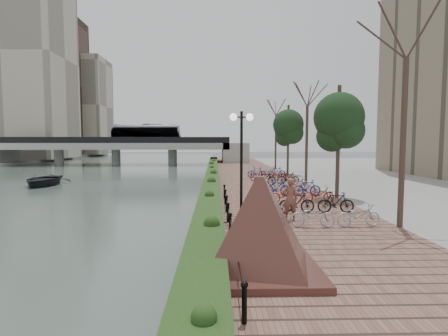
{
  "coord_description": "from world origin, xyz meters",
  "views": [
    {
      "loc": [
        0.88,
        -11.09,
        3.81
      ],
      "look_at": [
        1.45,
        12.18,
        2.0
      ],
      "focal_mm": 28.0,
      "sensor_mm": 36.0,
      "label": 1
    }
  ],
  "objects_px": {
    "granite_monument": "(260,224)",
    "lamppost": "(241,141)",
    "boat": "(43,180)",
    "motorcycle": "(272,214)",
    "pedestrian": "(290,199)"
  },
  "relations": [
    {
      "from": "lamppost",
      "to": "pedestrian",
      "type": "xyz_separation_m",
      "value": [
        1.99,
        -0.71,
        -2.44
      ]
    },
    {
      "from": "boat",
      "to": "motorcycle",
      "type": "bearing_deg",
      "value": -46.6
    },
    {
      "from": "granite_monument",
      "to": "lamppost",
      "type": "bearing_deg",
      "value": 89.93
    },
    {
      "from": "motorcycle",
      "to": "pedestrian",
      "type": "height_order",
      "value": "pedestrian"
    },
    {
      "from": "granite_monument",
      "to": "lamppost",
      "type": "xyz_separation_m",
      "value": [
        0.01,
        6.47,
        2.1
      ]
    },
    {
      "from": "pedestrian",
      "to": "lamppost",
      "type": "bearing_deg",
      "value": -18.21
    },
    {
      "from": "granite_monument",
      "to": "boat",
      "type": "height_order",
      "value": "granite_monument"
    },
    {
      "from": "lamppost",
      "to": "boat",
      "type": "bearing_deg",
      "value": 136.97
    },
    {
      "from": "pedestrian",
      "to": "boat",
      "type": "bearing_deg",
      "value": -39.48
    },
    {
      "from": "motorcycle",
      "to": "boat",
      "type": "xyz_separation_m",
      "value": [
        -16.89,
        16.4,
        -0.42
      ]
    },
    {
      "from": "motorcycle",
      "to": "pedestrian",
      "type": "xyz_separation_m",
      "value": [
        0.9,
        0.93,
        0.44
      ]
    },
    {
      "from": "lamppost",
      "to": "granite_monument",
      "type": "bearing_deg",
      "value": -90.07
    },
    {
      "from": "granite_monument",
      "to": "lamppost",
      "type": "relative_size",
      "value": 0.99
    },
    {
      "from": "boat",
      "to": "lamppost",
      "type": "bearing_deg",
      "value": -45.49
    },
    {
      "from": "granite_monument",
      "to": "pedestrian",
      "type": "height_order",
      "value": "granite_monument"
    }
  ]
}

